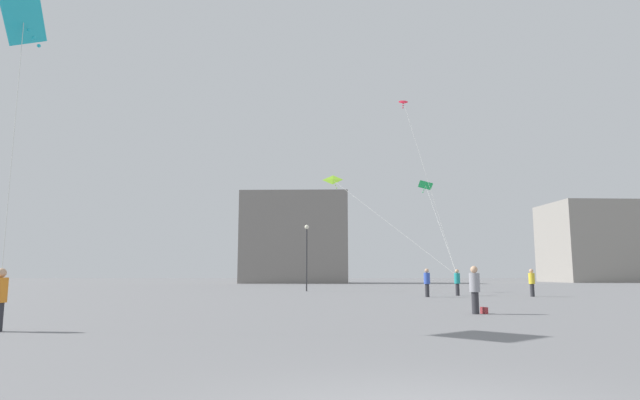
# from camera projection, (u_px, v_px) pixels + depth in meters

# --- Properties ---
(person_in_grey) EXTENTS (0.38, 0.38, 1.72)m
(person_in_grey) POSITION_uv_depth(u_px,v_px,m) (475.00, 288.00, 19.10)
(person_in_grey) COLOR #2D2D33
(person_in_grey) RESTS_ON ground_plane
(person_in_orange) EXTENTS (0.35, 0.35, 1.59)m
(person_in_orange) POSITION_uv_depth(u_px,v_px,m) (0.00, 297.00, 13.39)
(person_in_orange) COLOR #2D2D33
(person_in_orange) RESTS_ON ground_plane
(person_in_yellow) EXTENTS (0.38, 0.38, 1.73)m
(person_in_yellow) POSITION_uv_depth(u_px,v_px,m) (532.00, 281.00, 33.05)
(person_in_yellow) COLOR #2D2D33
(person_in_yellow) RESTS_ON ground_plane
(person_in_blue) EXTENTS (0.38, 0.38, 1.75)m
(person_in_blue) POSITION_uv_depth(u_px,v_px,m) (427.00, 281.00, 32.57)
(person_in_blue) COLOR #2D2D33
(person_in_blue) RESTS_ON ground_plane
(person_in_teal) EXTENTS (0.37, 0.37, 1.72)m
(person_in_teal) POSITION_uv_depth(u_px,v_px,m) (457.00, 281.00, 34.48)
(person_in_teal) COLOR #2D2D33
(person_in_teal) RESTS_ON ground_plane
(kite_emerald_delta) EXTENTS (1.30, 8.85, 7.69)m
(kite_emerald_delta) POSITION_uv_depth(u_px,v_px,m) (426.00, 186.00, 43.34)
(kite_emerald_delta) COLOR green
(kite_lime_delta) EXTENTS (8.22, 8.40, 8.10)m
(kite_lime_delta) POSITION_uv_depth(u_px,v_px,m) (335.00, 182.00, 42.94)
(kite_lime_delta) COLOR #8CD12D
(kite_cyan_delta) EXTENTS (0.79, 1.82, 7.77)m
(kite_cyan_delta) POSITION_uv_depth(u_px,v_px,m) (23.00, 24.00, 14.89)
(kite_cyan_delta) COLOR #1EB2C6
(kite_crimson_diamond) EXTENTS (2.93, 3.86, 13.25)m
(kite_crimson_diamond) POSITION_uv_depth(u_px,v_px,m) (405.00, 107.00, 39.46)
(kite_crimson_diamond) COLOR red
(building_left_hall) EXTENTS (16.22, 10.91, 13.25)m
(building_left_hall) POSITION_uv_depth(u_px,v_px,m) (295.00, 238.00, 78.86)
(building_left_hall) COLOR gray
(building_left_hall) RESTS_ON ground_plane
(building_centre_hall) EXTENTS (24.16, 12.30, 12.90)m
(building_centre_hall) POSITION_uv_depth(u_px,v_px,m) (623.00, 243.00, 86.78)
(building_centre_hall) COLOR gray
(building_centre_hall) RESTS_ON ground_plane
(lamppost_east) EXTENTS (0.36, 0.36, 5.41)m
(lamppost_east) POSITION_uv_depth(u_px,v_px,m) (307.00, 247.00, 43.14)
(lamppost_east) COLOR #2D2D30
(lamppost_east) RESTS_ON ground_plane
(handbag_beside_flyer) EXTENTS (0.20, 0.34, 0.24)m
(handbag_beside_flyer) POSITION_uv_depth(u_px,v_px,m) (484.00, 310.00, 19.11)
(handbag_beside_flyer) COLOR maroon
(handbag_beside_flyer) RESTS_ON ground_plane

